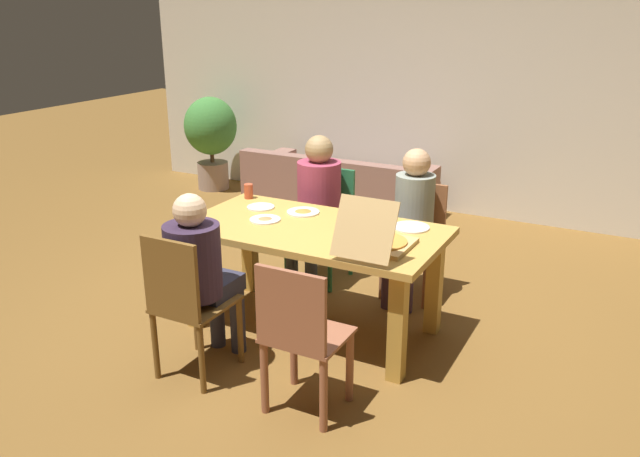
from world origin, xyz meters
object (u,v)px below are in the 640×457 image
plate_3 (303,212)px  plate_0 (265,219)px  chair_1 (417,233)px  person_2 (200,266)px  person_1 (411,214)px  dining_table (313,244)px  person_0 (316,198)px  drinking_glass_0 (346,217)px  chair_2 (185,300)px  drinking_glass_1 (249,191)px  couch (338,193)px  chair_0 (325,216)px  pizza_box_0 (378,241)px  chair_3 (301,336)px  plate_2 (411,227)px  potted_plant (211,133)px  plate_1 (261,207)px

plate_3 → plate_0: bearing=-119.3°
chair_1 → person_2: (-0.79, -1.71, 0.20)m
person_1 → person_2: (-0.79, -1.56, -0.01)m
person_2 → dining_table: bearing=63.9°
person_0 → drinking_glass_0: (0.54, -0.59, 0.10)m
chair_2 → drinking_glass_1: 1.38m
plate_3 → couch: plate_3 is taller
chair_0 → chair_2: size_ratio=0.97×
pizza_box_0 → couch: pizza_box_0 is taller
plate_0 → person_2: bearing=-90.7°
chair_3 → plate_2: (0.18, 1.22, 0.28)m
plate_3 → drinking_glass_1: 0.57m
chair_2 → potted_plant: 4.36m
person_0 → person_1: (0.79, 0.04, -0.03)m
chair_2 → couch: chair_2 is taller
plate_0 → chair_2: bearing=-90.5°
plate_0 → plate_3: bearing=60.7°
potted_plant → drinking_glass_1: bearing=-47.8°
person_2 → couch: person_2 is taller
chair_1 → plate_3: 0.98m
chair_0 → drinking_glass_1: (-0.39, -0.53, 0.30)m
person_0 → chair_2: size_ratio=1.29×
chair_1 → drinking_glass_0: chair_1 is taller
pizza_box_0 → plate_1: bearing=161.3°
person_2 → plate_0: 0.74m
dining_table → potted_plant: potted_plant is taller
plate_2 → plate_3: (-0.81, -0.05, 0.00)m
person_0 → plate_1: person_0 is taller
person_1 → pizza_box_0: 0.98m
person_2 → chair_3: person_2 is taller
plate_2 → chair_0: bearing=148.0°
person_2 → drinking_glass_0: bearing=59.6°
plate_0 → person_1: bearing=46.4°
person_1 → plate_3: bearing=-139.0°
chair_3 → drinking_glass_0: size_ratio=8.38×
chair_1 → person_2: person_2 is taller
person_1 → plate_1: 1.14m
dining_table → plate_2: 0.68m
chair_1 → chair_3: bearing=-90.0°
dining_table → drinking_glass_0: (0.17, 0.16, 0.18)m
plate_2 → drinking_glass_0: drinking_glass_0 is taller
chair_3 → drinking_glass_0: bearing=102.9°
person_1 → plate_0: size_ratio=5.46×
dining_table → chair_1: chair_1 is taller
chair_1 → person_1: bearing=-90.0°
dining_table → chair_1: size_ratio=2.01×
person_1 → chair_0: bearing=172.5°
chair_0 → plate_2: 1.17m
chair_2 → potted_plant: size_ratio=0.84×
plate_0 → plate_2: size_ratio=0.88×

